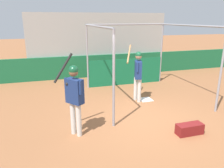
# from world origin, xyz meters

# --- Properties ---
(ground_plane) EXTENTS (60.00, 60.00, 0.00)m
(ground_plane) POSITION_xyz_m (0.00, 0.00, 0.00)
(ground_plane) COLOR #935B38
(outfield_wall) EXTENTS (24.00, 0.12, 1.11)m
(outfield_wall) POSITION_xyz_m (0.00, 5.42, 0.56)
(outfield_wall) COLOR #196038
(outfield_wall) RESTS_ON ground
(bleacher_section) EXTENTS (7.05, 4.00, 3.19)m
(bleacher_section) POSITION_xyz_m (0.00, 7.48, 1.59)
(bleacher_section) COLOR #9E9E99
(bleacher_section) RESTS_ON ground
(batting_cage) EXTENTS (3.52, 3.77, 2.67)m
(batting_cage) POSITION_xyz_m (0.72, 2.94, 1.18)
(batting_cage) COLOR gray
(batting_cage) RESTS_ON ground
(home_plate) EXTENTS (0.44, 0.44, 0.02)m
(home_plate) POSITION_xyz_m (0.75, 1.57, 0.01)
(home_plate) COLOR white
(home_plate) RESTS_ON ground
(player_batter) EXTENTS (0.60, 0.97, 1.97)m
(player_batter) POSITION_xyz_m (0.39, 1.58, 1.09)
(player_batter) COLOR silver
(player_batter) RESTS_ON ground
(player_waiting) EXTENTS (0.71, 0.62, 2.08)m
(player_waiting) POSITION_xyz_m (-2.07, -0.21, 1.11)
(player_waiting) COLOR silver
(player_waiting) RESTS_ON ground
(equipment_bag) EXTENTS (0.70, 0.28, 0.28)m
(equipment_bag) POSITION_xyz_m (0.75, -1.04, 0.14)
(equipment_bag) COLOR maroon
(equipment_bag) RESTS_ON ground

